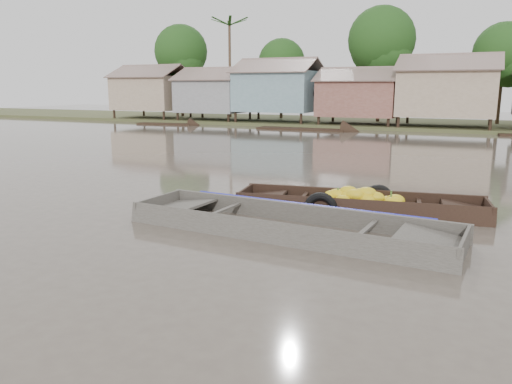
% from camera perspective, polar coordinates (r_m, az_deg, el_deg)
% --- Properties ---
extents(ground, '(120.00, 120.00, 0.00)m').
position_cam_1_polar(ground, '(10.91, -3.78, -4.50)').
color(ground, '#50463D').
rests_on(ground, ground).
extents(riverbank, '(120.00, 12.47, 10.22)m').
position_cam_1_polar(riverbank, '(41.13, 22.03, 11.09)').
color(riverbank, '#384723').
rests_on(riverbank, ground).
extents(banana_boat, '(6.28, 2.36, 0.87)m').
position_cam_1_polar(banana_boat, '(12.83, 11.30, -1.34)').
color(banana_boat, black).
rests_on(banana_boat, ground).
extents(viewer_boat, '(7.32, 2.40, 0.58)m').
position_cam_1_polar(viewer_boat, '(10.82, 3.80, -4.34)').
color(viewer_boat, '#3A3631').
rests_on(viewer_boat, ground).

